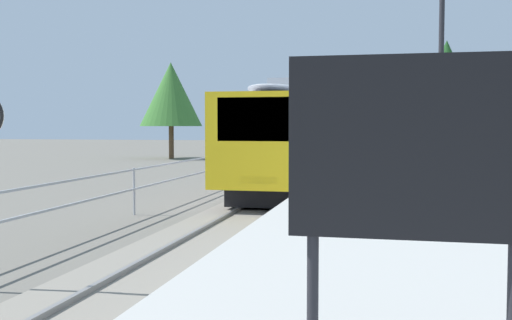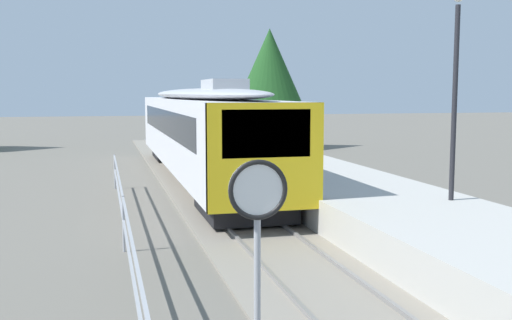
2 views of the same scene
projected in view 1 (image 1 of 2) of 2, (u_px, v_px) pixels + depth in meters
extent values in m
plane|color=#6B665B|center=(159.00, 210.00, 16.94)|extent=(160.00, 160.00, 0.00)
cube|color=gray|center=(264.00, 212.00, 16.29)|extent=(3.20, 60.00, 0.06)
cube|color=slate|center=(238.00, 209.00, 16.44)|extent=(0.08, 60.00, 0.08)
cube|color=slate|center=(290.00, 211.00, 16.13)|extent=(0.08, 60.00, 0.08)
cube|color=silver|center=(309.00, 135.00, 25.12)|extent=(2.80, 19.90, 2.55)
cube|color=yellow|center=(259.00, 141.00, 15.52)|extent=(2.80, 0.24, 2.55)
cube|color=black|center=(258.00, 119.00, 15.41)|extent=(2.13, 0.08, 1.12)
cube|color=black|center=(309.00, 125.00, 25.10)|extent=(2.82, 16.72, 0.92)
ellipsoid|color=#B2B5BA|center=(310.00, 100.00, 25.04)|extent=(2.69, 19.10, 0.44)
cube|color=#B2B5BA|center=(290.00, 86.00, 20.18)|extent=(1.10, 2.20, 0.36)
cube|color=#EAE5C6|center=(258.00, 180.00, 15.51)|extent=(1.00, 0.10, 0.20)
cube|color=black|center=(275.00, 192.00, 17.85)|extent=(2.24, 3.20, 0.55)
cube|color=black|center=(328.00, 162.00, 32.56)|extent=(2.24, 3.20, 0.55)
cube|color=#B7B5AD|center=(388.00, 200.00, 15.55)|extent=(3.90, 60.00, 0.90)
cylinder|color=#232328|center=(441.00, 88.00, 13.65)|extent=(0.12, 0.12, 4.60)
cube|color=black|center=(412.00, 147.00, 2.94)|extent=(1.20, 0.08, 0.90)
cylinder|color=#9EA0A5|center=(134.00, 191.00, 16.00)|extent=(0.06, 0.06, 1.25)
cylinder|color=#9EA0A5|center=(225.00, 168.00, 24.77)|extent=(0.06, 0.06, 1.25)
cylinder|color=brown|center=(445.00, 148.00, 36.26)|extent=(0.36, 0.36, 2.07)
cone|color=#1E4C1E|center=(446.00, 86.00, 36.05)|extent=(4.80, 4.80, 5.37)
cylinder|color=brown|center=(171.00, 142.00, 43.70)|extent=(0.36, 0.36, 2.34)
cone|color=#38702D|center=(171.00, 94.00, 43.51)|extent=(4.48, 4.48, 4.58)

